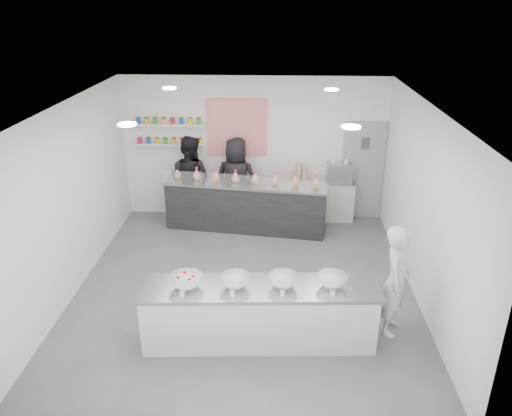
{
  "coord_description": "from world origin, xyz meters",
  "views": [
    {
      "loc": [
        0.51,
        -7.09,
        4.49
      ],
      "look_at": [
        0.16,
        0.4,
        1.26
      ],
      "focal_mm": 35.0,
      "sensor_mm": 36.0,
      "label": 1
    }
  ],
  "objects_px": {
    "prep_counter": "(259,314)",
    "staff_right": "(236,181)",
    "espresso_machine": "(339,173)",
    "staff_left": "(190,179)",
    "espresso_ledge": "(326,201)",
    "back_bar": "(246,207)",
    "woman_prep": "(396,281)"
  },
  "relations": [
    {
      "from": "back_bar",
      "to": "staff_left",
      "type": "bearing_deg",
      "value": 169.38
    },
    {
      "from": "prep_counter",
      "to": "back_bar",
      "type": "bearing_deg",
      "value": 93.49
    },
    {
      "from": "prep_counter",
      "to": "staff_left",
      "type": "xyz_separation_m",
      "value": [
        -1.6,
        3.98,
        0.49
      ]
    },
    {
      "from": "woman_prep",
      "to": "espresso_machine",
      "type": "bearing_deg",
      "value": 26.61
    },
    {
      "from": "prep_counter",
      "to": "back_bar",
      "type": "height_order",
      "value": "back_bar"
    },
    {
      "from": "espresso_ledge",
      "to": "woman_prep",
      "type": "relative_size",
      "value": 0.7
    },
    {
      "from": "staff_left",
      "to": "espresso_machine",
      "type": "bearing_deg",
      "value": -156.71
    },
    {
      "from": "prep_counter",
      "to": "woman_prep",
      "type": "relative_size",
      "value": 1.96
    },
    {
      "from": "back_bar",
      "to": "staff_right",
      "type": "relative_size",
      "value": 1.78
    },
    {
      "from": "staff_left",
      "to": "prep_counter",
      "type": "bearing_deg",
      "value": 131.82
    },
    {
      "from": "espresso_machine",
      "to": "back_bar",
      "type": "bearing_deg",
      "value": -163.3
    },
    {
      "from": "espresso_ledge",
      "to": "back_bar",
      "type": "bearing_deg",
      "value": -161.17
    },
    {
      "from": "espresso_ledge",
      "to": "staff_right",
      "type": "bearing_deg",
      "value": -174.59
    },
    {
      "from": "woman_prep",
      "to": "staff_right",
      "type": "height_order",
      "value": "staff_right"
    },
    {
      "from": "prep_counter",
      "to": "back_bar",
      "type": "relative_size",
      "value": 0.99
    },
    {
      "from": "staff_left",
      "to": "staff_right",
      "type": "bearing_deg",
      "value": -160.04
    },
    {
      "from": "back_bar",
      "to": "woman_prep",
      "type": "xyz_separation_m",
      "value": [
        2.31,
        -3.25,
        0.32
      ]
    },
    {
      "from": "prep_counter",
      "to": "staff_right",
      "type": "xyz_separation_m",
      "value": [
        -0.63,
        3.98,
        0.48
      ]
    },
    {
      "from": "espresso_ledge",
      "to": "staff_left",
      "type": "xyz_separation_m",
      "value": [
        -2.86,
        -0.18,
        0.5
      ]
    },
    {
      "from": "espresso_ledge",
      "to": "staff_right",
      "type": "distance_m",
      "value": 1.97
    },
    {
      "from": "back_bar",
      "to": "espresso_machine",
      "type": "relative_size",
      "value": 6.27
    },
    {
      "from": "back_bar",
      "to": "staff_right",
      "type": "bearing_deg",
      "value": 126.34
    },
    {
      "from": "back_bar",
      "to": "woman_prep",
      "type": "bearing_deg",
      "value": -46.64
    },
    {
      "from": "back_bar",
      "to": "staff_right",
      "type": "distance_m",
      "value": 0.61
    },
    {
      "from": "espresso_machine",
      "to": "staff_left",
      "type": "bearing_deg",
      "value": -176.67
    },
    {
      "from": "back_bar",
      "to": "espresso_machine",
      "type": "bearing_deg",
      "value": 24.62
    },
    {
      "from": "staff_right",
      "to": "prep_counter",
      "type": "bearing_deg",
      "value": 107.95
    },
    {
      "from": "prep_counter",
      "to": "espresso_machine",
      "type": "height_order",
      "value": "espresso_machine"
    },
    {
      "from": "prep_counter",
      "to": "back_bar",
      "type": "xyz_separation_m",
      "value": [
        -0.42,
        3.59,
        0.07
      ]
    },
    {
      "from": "espresso_machine",
      "to": "staff_left",
      "type": "height_order",
      "value": "staff_left"
    },
    {
      "from": "prep_counter",
      "to": "staff_right",
      "type": "relative_size",
      "value": 1.77
    },
    {
      "from": "espresso_machine",
      "to": "woman_prep",
      "type": "xyz_separation_m",
      "value": [
        0.4,
        -3.83,
        -0.24
      ]
    }
  ]
}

